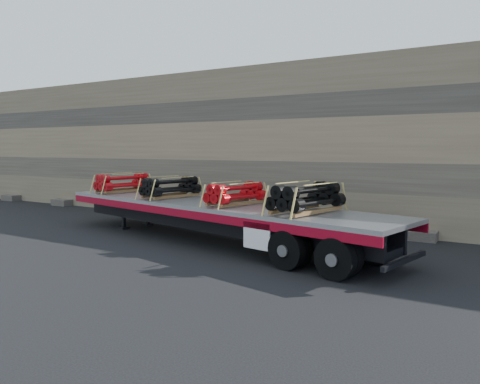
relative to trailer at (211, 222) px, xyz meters
The scene contains 7 objects.
ground 1.10m from the trailer, 143.51° to the right, with size 120.00×120.00×0.00m, color black.
rock_wall 6.65m from the trailer, 96.31° to the left, with size 44.00×3.00×7.00m, color #7A6B54.
trailer is the anchor object (origin of this frame).
bundle_front 5.71m from the trailer, 168.66° to the left, with size 1.11×2.22×0.79m, color #A9090E, non-canonical shape.
bundle_midfront 2.54m from the trailer, 168.66° to the left, with size 1.10×2.20×0.78m, color black, non-canonical shape.
bundle_midrear 1.61m from the trailer, 11.34° to the right, with size 1.03×2.07×0.73m, color #A9090E, non-canonical shape.
bundle_rear 4.26m from the trailer, 11.34° to the right, with size 1.22×2.43×0.86m, color black, non-canonical shape.
Camera 1 is at (10.21, -13.10, 3.36)m, focal length 35.00 mm.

